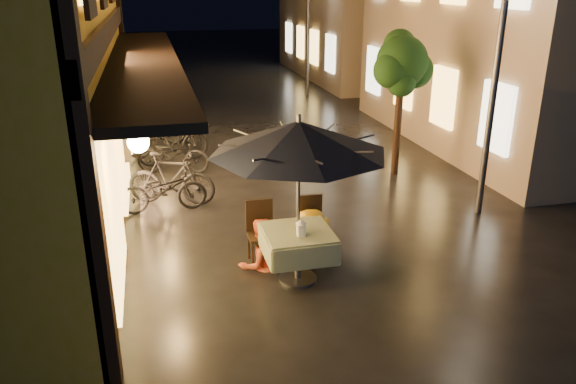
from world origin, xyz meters
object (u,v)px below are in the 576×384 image
object	(u,v)px
person_yellow	(311,212)
table_lantern	(301,227)
bicycle_0	(163,190)
person_orange	(260,221)
streetlamp_near	(498,55)
cafe_table	(298,243)
patio_umbrella	(299,137)

from	to	relation	value
person_yellow	table_lantern	bearing A→B (deg)	57.72
table_lantern	bicycle_0	distance (m)	3.78
person_orange	bicycle_0	size ratio (longest dim) A/B	0.92
streetlamp_near	cafe_table	bearing A→B (deg)	-157.47
cafe_table	bicycle_0	xyz separation A→B (m)	(-1.80, 3.12, -0.16)
patio_umbrella	bicycle_0	world-z (taller)	patio_umbrella
person_orange	cafe_table	bearing A→B (deg)	111.33
patio_umbrella	person_yellow	xyz separation A→B (m)	(0.37, 0.59, -1.35)
streetlamp_near	person_yellow	distance (m)	4.30
table_lantern	patio_umbrella	bearing A→B (deg)	90.00
patio_umbrella	bicycle_0	bearing A→B (deg)	120.06
streetlamp_near	table_lantern	size ratio (longest dim) A/B	16.92
cafe_table	person_yellow	size ratio (longest dim) A/B	0.62
patio_umbrella	table_lantern	xyz separation A→B (m)	(-0.00, -0.16, -1.23)
table_lantern	person_orange	world-z (taller)	person_orange
person_orange	streetlamp_near	bearing A→B (deg)	176.44
person_orange	person_yellow	size ratio (longest dim) A/B	0.94
bicycle_0	person_yellow	bearing A→B (deg)	-141.05
cafe_table	bicycle_0	bearing A→B (deg)	120.06
cafe_table	patio_umbrella	bearing A→B (deg)	-26.57
streetlamp_near	cafe_table	size ratio (longest dim) A/B	4.27
cafe_table	bicycle_0	distance (m)	3.61
person_orange	person_yellow	distance (m)	0.81
patio_umbrella	person_yellow	world-z (taller)	patio_umbrella
patio_umbrella	person_orange	bearing A→B (deg)	128.74
bicycle_0	patio_umbrella	bearing A→B (deg)	-151.62
table_lantern	person_yellow	bearing A→B (deg)	64.08
cafe_table	patio_umbrella	world-z (taller)	patio_umbrella
streetlamp_near	cafe_table	world-z (taller)	streetlamp_near
table_lantern	person_orange	distance (m)	0.86
cafe_table	person_orange	size ratio (longest dim) A/B	0.66
cafe_table	person_orange	world-z (taller)	person_orange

